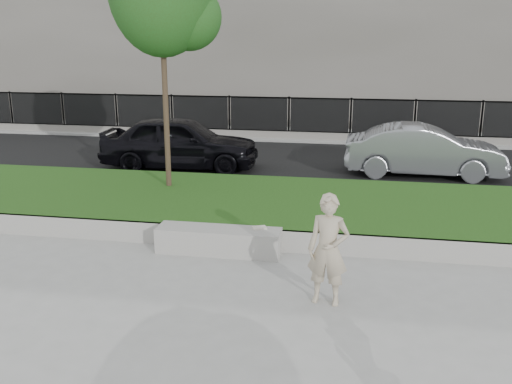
% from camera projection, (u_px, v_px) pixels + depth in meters
% --- Properties ---
extents(ground, '(90.00, 90.00, 0.00)m').
position_uv_depth(ground, '(234.00, 272.00, 9.27)').
color(ground, gray).
rests_on(ground, ground).
extents(grass_bank, '(34.00, 4.00, 0.40)m').
position_uv_depth(grass_bank, '(264.00, 207.00, 12.07)').
color(grass_bank, black).
rests_on(grass_bank, ground).
extents(grass_kerb, '(34.00, 0.08, 0.40)m').
position_uv_depth(grass_kerb, '(246.00, 239.00, 10.21)').
color(grass_kerb, gray).
rests_on(grass_kerb, ground).
extents(street, '(34.00, 7.00, 0.04)m').
position_uv_depth(street, '(294.00, 161.00, 17.33)').
color(street, black).
rests_on(street, ground).
extents(far_pavement, '(34.00, 3.00, 0.12)m').
position_uv_depth(far_pavement, '(308.00, 136.00, 21.59)').
color(far_pavement, gray).
rests_on(far_pavement, ground).
extents(iron_fence, '(32.00, 0.30, 1.50)m').
position_uv_depth(iron_fence, '(305.00, 127.00, 20.52)').
color(iron_fence, slate).
rests_on(iron_fence, far_pavement).
extents(building_facade, '(34.00, 10.00, 10.00)m').
position_uv_depth(building_facade, '(324.00, 7.00, 26.92)').
color(building_facade, '#5D5851').
rests_on(building_facade, ground).
extents(stone_bench, '(2.19, 0.55, 0.45)m').
position_uv_depth(stone_bench, '(219.00, 241.00, 10.05)').
color(stone_bench, gray).
rests_on(stone_bench, ground).
extents(man, '(0.64, 0.47, 1.61)m').
position_uv_depth(man, '(328.00, 250.00, 8.01)').
color(man, '#B9AA8E').
rests_on(man, ground).
extents(book, '(0.29, 0.25, 0.03)m').
position_uv_depth(book, '(259.00, 228.00, 9.99)').
color(book, beige).
rests_on(book, stone_bench).
extents(car_dark, '(4.54, 2.06, 1.51)m').
position_uv_depth(car_dark, '(180.00, 142.00, 16.15)').
color(car_dark, black).
rests_on(car_dark, street).
extents(car_silver, '(4.19, 1.52, 1.37)m').
position_uv_depth(car_silver, '(424.00, 151.00, 15.32)').
color(car_silver, gray).
rests_on(car_silver, street).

